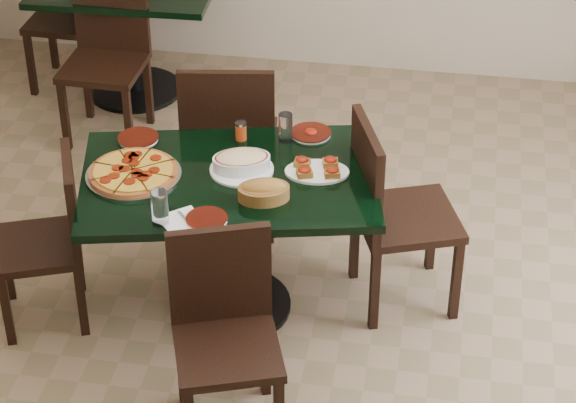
% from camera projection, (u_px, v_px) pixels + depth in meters
% --- Properties ---
extents(floor, '(5.50, 5.50, 0.00)m').
position_uv_depth(floor, '(281.00, 335.00, 5.23)').
color(floor, brown).
rests_on(floor, ground).
extents(main_table, '(1.45, 1.10, 0.75)m').
position_uv_depth(main_table, '(229.00, 210.00, 5.08)').
color(main_table, black).
rests_on(main_table, floor).
extents(back_table, '(1.10, 0.82, 0.75)m').
position_uv_depth(back_table, '(129.00, 16.00, 6.88)').
color(back_table, black).
rests_on(back_table, floor).
extents(chair_far, '(0.53, 0.53, 1.00)m').
position_uv_depth(chair_far, '(229.00, 138.00, 5.61)').
color(chair_far, black).
rests_on(chair_far, floor).
extents(chair_near, '(0.53, 0.53, 0.90)m').
position_uv_depth(chair_near, '(224.00, 323.00, 4.53)').
color(chair_near, black).
rests_on(chair_near, floor).
extents(chair_right, '(0.58, 0.58, 0.97)m').
position_uv_depth(chair_right, '(389.00, 206.00, 5.15)').
color(chair_right, black).
rests_on(chair_right, floor).
extents(chair_left, '(0.51, 0.51, 0.85)m').
position_uv_depth(chair_left, '(53.00, 233.00, 5.10)').
color(chair_left, black).
rests_on(chair_left, floor).
extents(back_chair_near, '(0.46, 0.46, 0.96)m').
position_uv_depth(back_chair_near, '(107.00, 48.00, 6.49)').
color(back_chair_near, black).
rests_on(back_chair_near, floor).
extents(back_chair_left, '(0.44, 0.44, 0.92)m').
position_uv_depth(back_chair_left, '(77.00, 11.00, 6.96)').
color(back_chair_left, black).
rests_on(back_chair_left, floor).
extents(pepperoni_pizza, '(0.43, 0.43, 0.04)m').
position_uv_depth(pepperoni_pizza, '(133.00, 172.00, 4.97)').
color(pepperoni_pizza, silver).
rests_on(pepperoni_pizza, main_table).
extents(lasagna_casserole, '(0.30, 0.29, 0.09)m').
position_uv_depth(lasagna_casserole, '(241.00, 162.00, 4.99)').
color(lasagna_casserole, white).
rests_on(lasagna_casserole, main_table).
extents(bread_basket, '(0.26, 0.21, 0.10)m').
position_uv_depth(bread_basket, '(264.00, 191.00, 4.81)').
color(bread_basket, brown).
rests_on(bread_basket, main_table).
extents(bruschetta_platter, '(0.31, 0.23, 0.05)m').
position_uv_depth(bruschetta_platter, '(317.00, 169.00, 4.99)').
color(bruschetta_platter, white).
rests_on(bruschetta_platter, main_table).
extents(side_plate_near, '(0.18, 0.18, 0.02)m').
position_uv_depth(side_plate_near, '(207.00, 219.00, 4.69)').
color(side_plate_near, white).
rests_on(side_plate_near, main_table).
extents(side_plate_far_r, '(0.19, 0.19, 0.03)m').
position_uv_depth(side_plate_far_r, '(311.00, 133.00, 5.27)').
color(side_plate_far_r, white).
rests_on(side_plate_far_r, main_table).
extents(side_plate_far_l, '(0.19, 0.19, 0.02)m').
position_uv_depth(side_plate_far_l, '(138.00, 138.00, 5.23)').
color(side_plate_far_l, white).
rests_on(side_plate_far_l, main_table).
extents(napkin_setting, '(0.23, 0.23, 0.01)m').
position_uv_depth(napkin_setting, '(182.00, 221.00, 4.69)').
color(napkin_setting, white).
rests_on(napkin_setting, main_table).
extents(water_glass_a, '(0.07, 0.07, 0.14)m').
position_uv_depth(water_glass_a, '(286.00, 128.00, 5.19)').
color(water_glass_a, white).
rests_on(water_glass_a, main_table).
extents(water_glass_b, '(0.07, 0.07, 0.15)m').
position_uv_depth(water_glass_b, '(160.00, 207.00, 4.64)').
color(water_glass_b, white).
rests_on(water_glass_b, main_table).
extents(pepper_shaker, '(0.05, 0.05, 0.09)m').
position_uv_depth(pepper_shaker, '(241.00, 131.00, 5.21)').
color(pepper_shaker, '#CA4D15').
rests_on(pepper_shaker, main_table).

